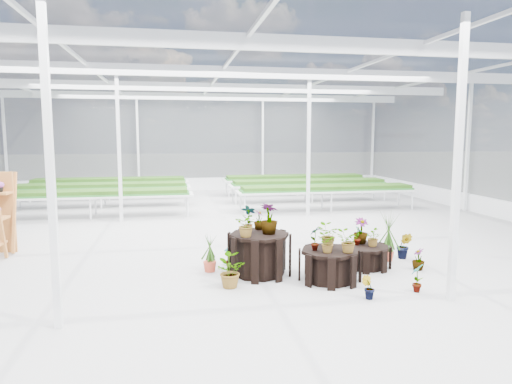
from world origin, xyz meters
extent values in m
plane|color=gray|center=(0.00, 0.00, 0.00)|extent=(24.00, 24.00, 0.00)
cylinder|color=black|center=(0.20, -2.10, 0.40)|extent=(1.49, 1.49, 0.80)
cylinder|color=black|center=(1.40, -2.70, 0.29)|extent=(1.36, 1.36, 0.58)
cylinder|color=black|center=(2.40, -2.00, 0.22)|extent=(1.27, 1.27, 0.44)
imported|color=#234812|center=(0.01, -1.99, 1.08)|extent=(0.35, 0.31, 0.55)
imported|color=#234812|center=(0.38, -2.16, 1.10)|extent=(0.46, 0.46, 0.60)
imported|color=#234812|center=(0.27, -1.73, 1.00)|extent=(0.23, 0.23, 0.38)
imported|color=#234812|center=(-0.08, -2.34, 1.03)|extent=(0.52, 0.50, 0.44)
imported|color=#234812|center=(1.12, -2.68, 0.81)|extent=(0.29, 0.27, 0.45)
imported|color=#234812|center=(1.63, -2.95, 0.79)|extent=(0.42, 0.38, 0.41)
imported|color=#234812|center=(1.42, -2.45, 0.80)|extent=(0.52, 0.50, 0.44)
imported|color=#234812|center=(1.27, -2.88, 0.76)|extent=(0.38, 0.36, 0.35)
imported|color=#234812|center=(2.26, -1.91, 0.66)|extent=(0.23, 0.27, 0.44)
imported|color=#234812|center=(2.52, -2.04, 0.62)|extent=(0.30, 0.34, 0.36)
imported|color=#234812|center=(2.39, -1.77, 0.71)|extent=(0.30, 0.30, 0.53)
imported|color=#234812|center=(-0.48, -2.74, 0.30)|extent=(0.70, 0.70, 0.59)
imported|color=#234812|center=(-0.32, -1.52, 0.24)|extent=(0.21, 0.28, 0.49)
imported|color=#234812|center=(1.70, -3.71, 0.19)|extent=(0.27, 0.25, 0.38)
imported|color=#234812|center=(2.66, -3.54, 0.25)|extent=(0.30, 0.32, 0.50)
imported|color=#234812|center=(3.36, -2.36, 0.22)|extent=(0.29, 0.29, 0.44)
imported|color=#234812|center=(3.50, -1.55, 0.29)|extent=(0.41, 0.39, 0.58)
imported|color=#234812|center=(2.45, -1.30, 0.27)|extent=(0.33, 0.28, 0.55)
imported|color=#234812|center=(-0.23, -1.52, 0.26)|extent=(0.26, 0.31, 0.52)
camera|label=1|loc=(-1.38, -10.45, 2.65)|focal=32.00mm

